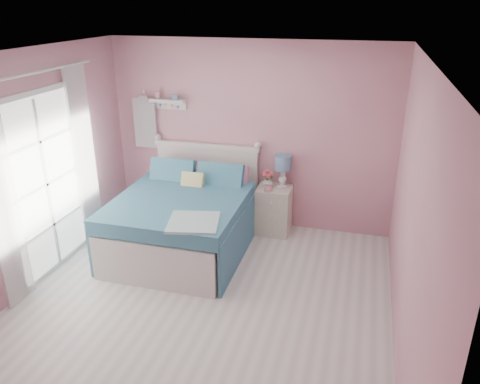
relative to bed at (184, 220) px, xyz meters
The scene contains 13 objects.
floor 1.45m from the bed, 63.38° to the right, with size 4.50×4.50×0.00m, color beige.
room_shell 1.83m from the bed, 63.38° to the right, with size 4.50×4.50×4.50m.
bed is the anchor object (origin of this frame).
nightstand 1.29m from the bed, 36.25° to the left, with size 0.46×0.46×0.67m.
table_lamp 1.53m from the bed, 37.11° to the left, with size 0.22×0.22×0.45m.
vase 1.26m from the bed, 39.40° to the left, with size 0.15×0.15×0.16m, color silver.
teacup 1.20m from the bed, 32.44° to the left, with size 0.11×0.11×0.09m, color pink.
roses 1.29m from the bed, 39.31° to the left, with size 0.14×0.11×0.12m.
wall_shelf 1.73m from the bed, 120.25° to the left, with size 0.50×0.15×0.25m.
hanging_dress 1.65m from the bed, 134.69° to the left, with size 0.34×0.03×0.72m, color white.
french_door 1.73m from the bed, 147.96° to the right, with size 0.04×1.32×2.16m.
curtain_near 2.19m from the bed, 129.26° to the right, with size 0.04×0.40×2.32m, color white.
curtain_far 1.52m from the bed, behind, with size 0.04×0.40×2.32m, color white.
Camera 1 is at (1.53, -3.86, 3.06)m, focal length 35.00 mm.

